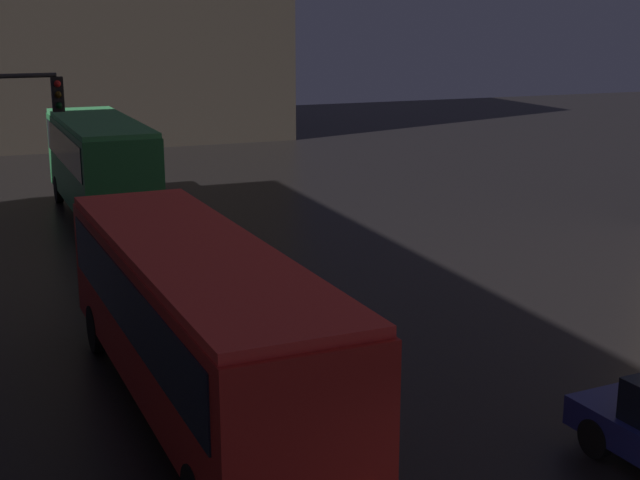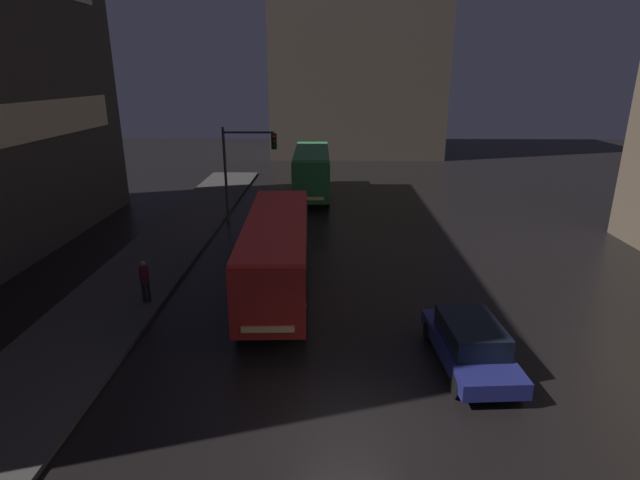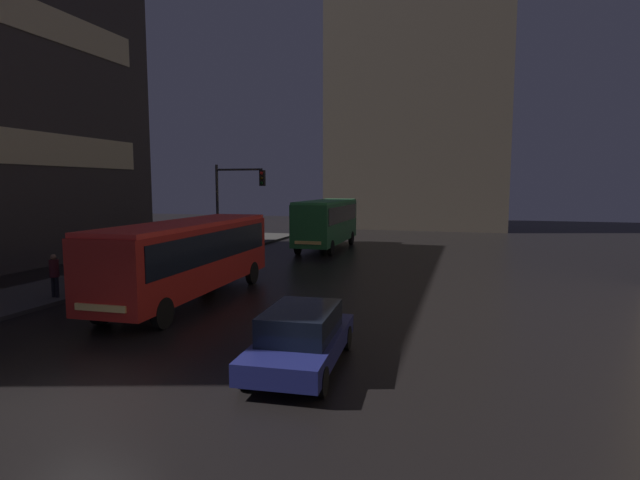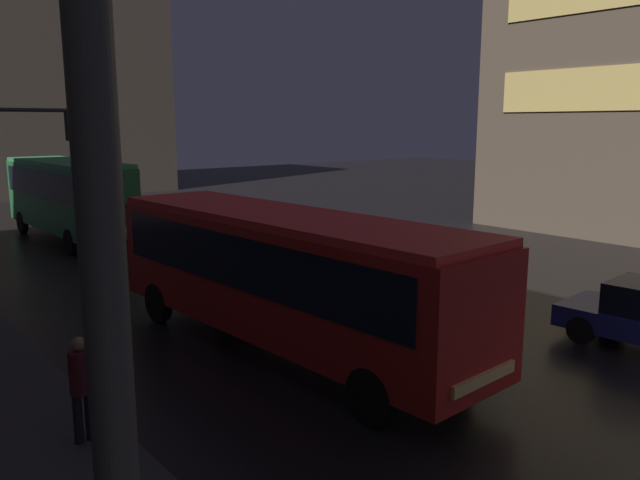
# 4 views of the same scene
# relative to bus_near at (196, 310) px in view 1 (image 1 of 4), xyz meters

# --- Properties ---
(bus_near) EXTENTS (2.86, 10.38, 3.09)m
(bus_near) POSITION_rel_bus_near_xyz_m (0.00, 0.00, 0.00)
(bus_near) COLOR #AD1E19
(bus_near) RESTS_ON ground
(bus_far) EXTENTS (2.64, 9.21, 3.41)m
(bus_far) POSITION_rel_bus_near_xyz_m (0.82, 16.70, 0.20)
(bus_far) COLOR #236B38
(bus_far) RESTS_ON ground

